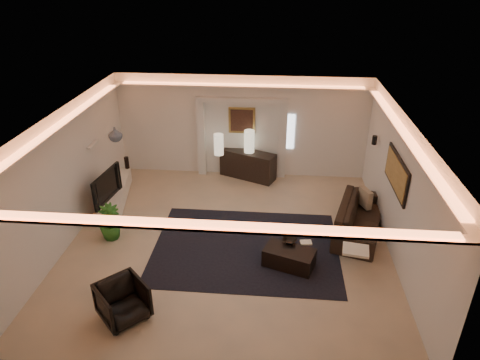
# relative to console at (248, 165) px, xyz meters

# --- Properties ---
(floor) EXTENTS (7.00, 7.00, 0.00)m
(floor) POSITION_rel_console_xyz_m (-0.19, -3.25, -0.40)
(floor) COLOR #D4B48B
(floor) RESTS_ON ground
(ceiling) EXTENTS (7.00, 7.00, 0.00)m
(ceiling) POSITION_rel_console_xyz_m (-0.19, -3.25, 2.50)
(ceiling) COLOR white
(ceiling) RESTS_ON ground
(wall_back) EXTENTS (7.00, 0.00, 7.00)m
(wall_back) POSITION_rel_console_xyz_m (-0.19, 0.25, 1.05)
(wall_back) COLOR white
(wall_back) RESTS_ON ground
(wall_front) EXTENTS (7.00, 0.00, 7.00)m
(wall_front) POSITION_rel_console_xyz_m (-0.19, -6.75, 1.05)
(wall_front) COLOR white
(wall_front) RESTS_ON ground
(wall_left) EXTENTS (0.00, 7.00, 7.00)m
(wall_left) POSITION_rel_console_xyz_m (-3.69, -3.25, 1.05)
(wall_left) COLOR white
(wall_left) RESTS_ON ground
(wall_right) EXTENTS (0.00, 7.00, 7.00)m
(wall_right) POSITION_rel_console_xyz_m (3.31, -3.25, 1.05)
(wall_right) COLOR white
(wall_right) RESTS_ON ground
(cove_soffit) EXTENTS (7.00, 7.00, 0.04)m
(cove_soffit) POSITION_rel_console_xyz_m (-0.19, -3.25, 2.22)
(cove_soffit) COLOR silver
(cove_soffit) RESTS_ON ceiling
(daylight_slit) EXTENTS (0.25, 0.03, 1.00)m
(daylight_slit) POSITION_rel_console_xyz_m (1.16, 0.23, 0.95)
(daylight_slit) COLOR white
(daylight_slit) RESTS_ON wall_back
(area_rug) EXTENTS (4.00, 3.00, 0.01)m
(area_rug) POSITION_rel_console_xyz_m (0.21, -3.45, -0.39)
(area_rug) COLOR black
(area_rug) RESTS_ON ground
(pilaster_left) EXTENTS (0.22, 0.20, 2.20)m
(pilaster_left) POSITION_rel_console_xyz_m (-1.34, 0.15, 0.70)
(pilaster_left) COLOR silver
(pilaster_left) RESTS_ON ground
(pilaster_right) EXTENTS (0.22, 0.20, 2.20)m
(pilaster_right) POSITION_rel_console_xyz_m (0.96, 0.15, 0.70)
(pilaster_right) COLOR silver
(pilaster_right) RESTS_ON ground
(alcove_header) EXTENTS (2.52, 0.20, 0.12)m
(alcove_header) POSITION_rel_console_xyz_m (-0.19, 0.15, 1.85)
(alcove_header) COLOR silver
(alcove_header) RESTS_ON wall_back
(painting_frame) EXTENTS (0.74, 0.04, 0.74)m
(painting_frame) POSITION_rel_console_xyz_m (-0.19, 0.22, 1.25)
(painting_frame) COLOR tan
(painting_frame) RESTS_ON wall_back
(painting_canvas) EXTENTS (0.62, 0.02, 0.62)m
(painting_canvas) POSITION_rel_console_xyz_m (-0.19, 0.19, 1.25)
(painting_canvas) COLOR #4C2D1E
(painting_canvas) RESTS_ON wall_back
(art_panel_frame) EXTENTS (0.04, 1.64, 0.74)m
(art_panel_frame) POSITION_rel_console_xyz_m (3.28, -2.95, 1.30)
(art_panel_frame) COLOR black
(art_panel_frame) RESTS_ON wall_right
(art_panel_gold) EXTENTS (0.02, 1.50, 0.62)m
(art_panel_gold) POSITION_rel_console_xyz_m (3.25, -2.95, 1.30)
(art_panel_gold) COLOR tan
(art_panel_gold) RESTS_ON wall_right
(wall_sconce) EXTENTS (0.12, 0.12, 0.22)m
(wall_sconce) POSITION_rel_console_xyz_m (3.19, -1.05, 1.28)
(wall_sconce) COLOR black
(wall_sconce) RESTS_ON wall_right
(wall_niche) EXTENTS (0.10, 0.55, 0.04)m
(wall_niche) POSITION_rel_console_xyz_m (-3.63, -1.85, 1.25)
(wall_niche) COLOR silver
(wall_niche) RESTS_ON wall_left
(console) EXTENTS (1.65, 1.09, 0.79)m
(console) POSITION_rel_console_xyz_m (0.00, 0.00, 0.00)
(console) COLOR black
(console) RESTS_ON ground
(lamp_left) EXTENTS (0.32, 0.32, 0.59)m
(lamp_left) POSITION_rel_console_xyz_m (-0.79, -0.25, 0.69)
(lamp_left) COLOR beige
(lamp_left) RESTS_ON console
(lamp_right) EXTENTS (0.35, 0.35, 0.64)m
(lamp_right) POSITION_rel_console_xyz_m (0.03, 0.00, 0.69)
(lamp_right) COLOR #F4EFC9
(lamp_right) RESTS_ON console
(media_ledge) EXTENTS (0.92, 2.23, 0.41)m
(media_ledge) POSITION_rel_console_xyz_m (-3.34, -1.65, -0.17)
(media_ledge) COLOR white
(media_ledge) RESTS_ON ground
(tv) EXTENTS (1.29, 0.32, 0.74)m
(tv) POSITION_rel_console_xyz_m (-3.34, -2.34, 0.42)
(tv) COLOR black
(tv) RESTS_ON media_ledge
(figurine) EXTENTS (0.13, 0.13, 0.33)m
(figurine) POSITION_rel_console_xyz_m (-3.34, -0.59, 0.24)
(figurine) COLOR black
(figurine) RESTS_ON media_ledge
(ginger_jar) EXTENTS (0.45, 0.45, 0.35)m
(ginger_jar) POSITION_rel_console_xyz_m (-3.13, -1.63, 1.45)
(ginger_jar) COLOR #465972
(ginger_jar) RESTS_ON wall_niche
(plant) EXTENTS (0.63, 0.63, 0.83)m
(plant) POSITION_rel_console_xyz_m (-2.85, -3.33, 0.01)
(plant) COLOR #2A681E
(plant) RESTS_ON ground
(sofa) EXTENTS (2.50, 1.52, 0.68)m
(sofa) POSITION_rel_console_xyz_m (2.76, -2.52, -0.06)
(sofa) COLOR black
(sofa) RESTS_ON ground
(throw_blanket) EXTENTS (0.56, 0.49, 0.05)m
(throw_blanket) POSITION_rel_console_xyz_m (2.41, -4.10, 0.15)
(throw_blanket) COLOR beige
(throw_blanket) RESTS_ON sofa
(throw_pillow) EXTENTS (0.28, 0.46, 0.44)m
(throw_pillow) POSITION_rel_console_xyz_m (2.96, -1.95, 0.15)
(throw_pillow) COLOR tan
(throw_pillow) RESTS_ON sofa
(coffee_table) EXTENTS (1.13, 0.85, 0.37)m
(coffee_table) POSITION_rel_console_xyz_m (1.13, -3.99, -0.20)
(coffee_table) COLOR black
(coffee_table) RESTS_ON ground
(bowl) EXTENTS (0.38, 0.38, 0.07)m
(bowl) POSITION_rel_console_xyz_m (1.13, -3.72, 0.05)
(bowl) COLOR black
(bowl) RESTS_ON coffee_table
(magazine) EXTENTS (0.25, 0.19, 0.03)m
(magazine) POSITION_rel_console_xyz_m (1.47, -3.72, 0.02)
(magazine) COLOR #F5ECC6
(magazine) RESTS_ON coffee_table
(armchair) EXTENTS (1.09, 1.09, 0.71)m
(armchair) POSITION_rel_console_xyz_m (-1.76, -5.68, -0.05)
(armchair) COLOR black
(armchair) RESTS_ON ground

